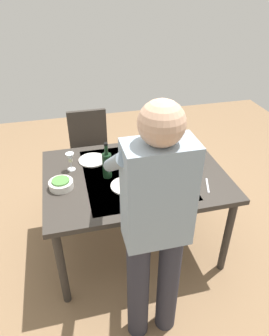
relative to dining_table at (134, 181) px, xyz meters
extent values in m
plane|color=#846647|center=(0.00, 0.00, -0.70)|extent=(6.00, 6.00, 0.00)
cube|color=#332D28|center=(0.00, 0.00, 0.05)|extent=(1.42, 1.05, 0.04)
cube|color=beige|center=(0.00, 0.00, 0.07)|extent=(0.78, 0.89, 0.00)
cylinder|color=#332D28|center=(-0.64, -0.45, -0.33)|extent=(0.06, 0.06, 0.73)
cylinder|color=#332D28|center=(0.64, -0.45, -0.33)|extent=(0.06, 0.06, 0.73)
cylinder|color=#332D28|center=(-0.64, 0.45, -0.33)|extent=(0.06, 0.06, 0.73)
cylinder|color=#332D28|center=(0.64, 0.45, -0.33)|extent=(0.06, 0.06, 0.73)
cube|color=black|center=(0.26, -0.82, -0.25)|extent=(0.40, 0.40, 0.04)
cube|color=#332D28|center=(0.26, -1.00, 0.00)|extent=(0.40, 0.04, 0.45)
cylinder|color=#332D28|center=(0.09, -0.99, -0.47)|extent=(0.04, 0.04, 0.43)
cylinder|color=#332D28|center=(0.43, -0.99, -0.47)|extent=(0.04, 0.04, 0.43)
cylinder|color=#332D28|center=(0.09, -0.65, -0.47)|extent=(0.04, 0.04, 0.43)
cylinder|color=#332D28|center=(0.43, -0.65, -0.47)|extent=(0.04, 0.04, 0.43)
cylinder|color=#2D2D38|center=(0.17, 0.80, -0.26)|extent=(0.14, 0.14, 0.88)
cylinder|color=#2D2D38|center=(-0.03, 0.80, -0.26)|extent=(0.14, 0.14, 0.88)
cube|color=#8C9EAD|center=(0.07, 0.80, 0.48)|extent=(0.36, 0.20, 0.60)
sphere|color=tan|center=(0.07, 0.80, 0.88)|extent=(0.22, 0.22, 0.22)
cylinder|color=#8C9EAD|center=(0.24, 0.57, 0.56)|extent=(0.08, 0.52, 0.40)
cylinder|color=#8C9EAD|center=(-0.10, 0.57, 0.56)|extent=(0.08, 0.52, 0.40)
cylinder|color=black|center=(0.22, -0.01, 0.17)|extent=(0.07, 0.07, 0.20)
cylinder|color=black|center=(0.22, -0.01, 0.31)|extent=(0.03, 0.03, 0.08)
cylinder|color=black|center=(0.22, -0.01, 0.36)|extent=(0.03, 0.03, 0.02)
cylinder|color=white|center=(-0.49, -0.17, 0.08)|extent=(0.06, 0.06, 0.01)
cylinder|color=white|center=(-0.49, -0.17, 0.12)|extent=(0.01, 0.01, 0.07)
cone|color=white|center=(-0.49, -0.17, 0.19)|extent=(0.07, 0.07, 0.07)
cylinder|color=maroon|center=(-0.49, -0.17, 0.17)|extent=(0.03, 0.03, 0.03)
cylinder|color=white|center=(0.48, -0.17, 0.08)|extent=(0.06, 0.06, 0.01)
cylinder|color=white|center=(0.48, -0.17, 0.12)|extent=(0.01, 0.01, 0.07)
cone|color=white|center=(0.48, -0.17, 0.19)|extent=(0.07, 0.07, 0.07)
cylinder|color=beige|center=(0.48, -0.17, 0.17)|extent=(0.03, 0.03, 0.03)
cylinder|color=silver|center=(-0.19, 0.23, 0.12)|extent=(0.08, 0.08, 0.09)
cylinder|color=silver|center=(-0.25, 0.38, 0.13)|extent=(0.07, 0.07, 0.11)
cylinder|color=silver|center=(-0.56, -0.40, 0.12)|extent=(0.08, 0.08, 0.09)
cylinder|color=silver|center=(-0.32, -0.03, 0.10)|extent=(0.30, 0.30, 0.05)
cylinder|color=#C6562D|center=(-0.32, -0.03, 0.13)|extent=(0.22, 0.22, 0.03)
cylinder|color=silver|center=(0.57, 0.05, 0.10)|extent=(0.18, 0.18, 0.05)
cylinder|color=#4C843D|center=(0.57, 0.05, 0.13)|extent=(0.13, 0.13, 0.03)
cylinder|color=silver|center=(-0.05, -0.18, 0.10)|extent=(0.16, 0.16, 0.05)
cylinder|color=tan|center=(-0.05, -0.18, 0.13)|extent=(0.12, 0.12, 0.03)
cylinder|color=silver|center=(0.10, 0.15, 0.08)|extent=(0.23, 0.23, 0.01)
cylinder|color=silver|center=(0.30, -0.27, 0.08)|extent=(0.23, 0.23, 0.01)
cube|color=silver|center=(-0.31, -0.39, 0.08)|extent=(0.02, 0.20, 0.00)
cube|color=silver|center=(-0.49, 0.29, 0.08)|extent=(0.07, 0.17, 0.00)
camera|label=1|loc=(0.49, 2.00, 1.47)|focal=33.47mm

